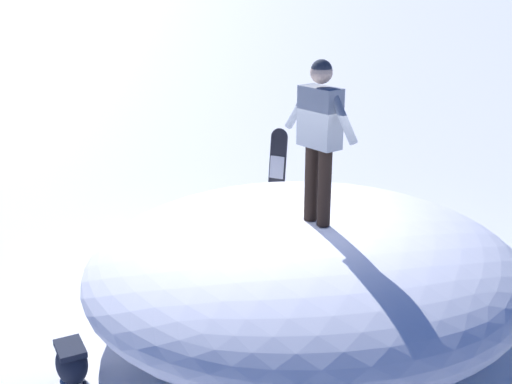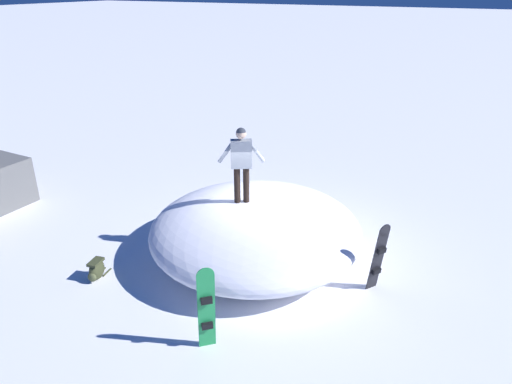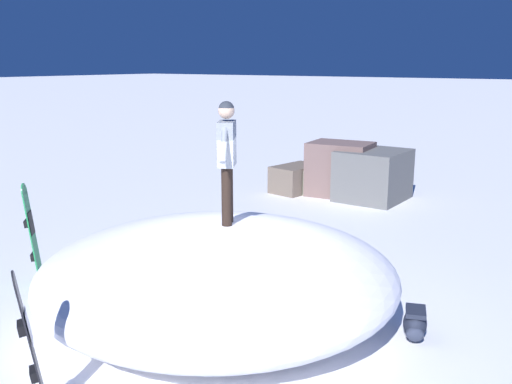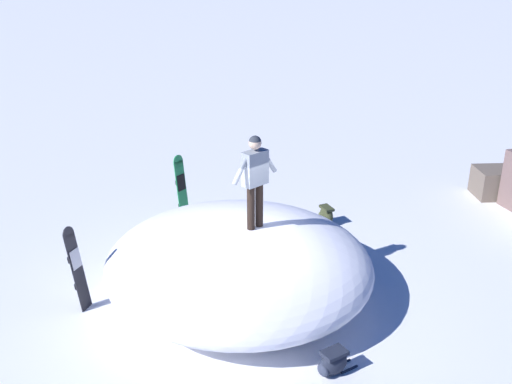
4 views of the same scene
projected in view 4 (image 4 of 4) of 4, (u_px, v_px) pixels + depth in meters
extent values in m
plane|color=white|center=(240.00, 306.00, 10.37)|extent=(240.00, 240.00, 0.00)
ellipsoid|color=white|center=(239.00, 262.00, 10.52)|extent=(6.22, 6.33, 1.29)
cylinder|color=black|center=(251.00, 208.00, 10.16)|extent=(0.14, 0.14, 0.82)
cylinder|color=black|center=(259.00, 205.00, 10.29)|extent=(0.14, 0.14, 0.82)
cube|color=#8C939E|center=(255.00, 168.00, 9.95)|extent=(0.50, 0.42, 0.61)
sphere|color=beige|center=(255.00, 143.00, 9.78)|extent=(0.22, 0.22, 0.22)
cylinder|color=#8C939E|center=(241.00, 169.00, 9.73)|extent=(0.38, 0.27, 0.51)
cylinder|color=#8C939E|center=(268.00, 161.00, 10.13)|extent=(0.38, 0.27, 0.51)
sphere|color=#333842|center=(255.00, 142.00, 9.77)|extent=(0.21, 0.21, 0.21)
cube|color=black|center=(78.00, 272.00, 10.06)|extent=(0.33, 0.34, 1.43)
cylinder|color=black|center=(68.00, 234.00, 9.81)|extent=(0.19, 0.26, 0.27)
cube|color=#B2B2B7|center=(76.00, 259.00, 9.96)|extent=(0.17, 0.22, 0.34)
cube|color=black|center=(73.00, 258.00, 9.99)|extent=(0.17, 0.21, 0.12)
cube|color=black|center=(79.00, 285.00, 10.16)|extent=(0.17, 0.21, 0.12)
cube|color=#1E8C47|center=(182.00, 194.00, 13.16)|extent=(0.33, 0.32, 1.54)
cylinder|color=#1E8C47|center=(178.00, 161.00, 12.90)|extent=(0.25, 0.24, 0.30)
cube|color=black|center=(181.00, 182.00, 13.06)|extent=(0.21, 0.20, 0.37)
cube|color=black|center=(179.00, 182.00, 13.09)|extent=(0.19, 0.19, 0.12)
cube|color=black|center=(182.00, 205.00, 13.27)|extent=(0.19, 0.19, 0.12)
ellipsoid|color=#383D23|center=(326.00, 215.00, 13.39)|extent=(0.33, 0.47, 0.45)
ellipsoid|color=#4B5131|center=(322.00, 215.00, 13.57)|extent=(0.21, 0.16, 0.21)
cube|color=#383D23|center=(327.00, 208.00, 13.31)|extent=(0.28, 0.39, 0.06)
cylinder|color=#383D23|center=(328.00, 228.00, 13.24)|extent=(0.10, 0.30, 0.04)
cylinder|color=#383D23|center=(334.00, 227.00, 13.29)|extent=(0.10, 0.30, 0.04)
ellipsoid|color=#1E2333|center=(334.00, 362.00, 8.64)|extent=(0.52, 0.44, 0.40)
ellipsoid|color=#2B3144|center=(323.00, 370.00, 8.57)|extent=(0.20, 0.26, 0.19)
cube|color=#1E2333|center=(334.00, 353.00, 8.58)|extent=(0.44, 0.37, 0.06)
cylinder|color=#1E2333|center=(349.00, 369.00, 8.77)|extent=(0.31, 0.14, 0.04)
cylinder|color=#1E2333|center=(342.00, 363.00, 8.90)|extent=(0.31, 0.14, 0.04)
cube|color=#685A4E|center=(503.00, 182.00, 14.92)|extent=(1.53, 1.09, 0.73)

